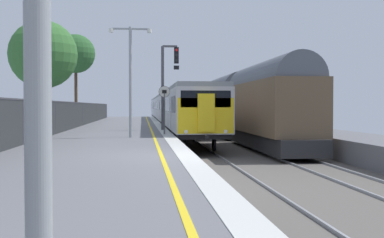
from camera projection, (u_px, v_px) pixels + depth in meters
ground at (259, 174)px, 14.89m from camera, size 17.40×110.00×1.21m
commuter_train_at_platform at (169, 108)px, 54.78m from camera, size 2.83×64.09×3.81m
freight_train_adjacent_track at (244, 103)px, 33.85m from camera, size 2.60×26.26×4.90m
signal_gantry at (167, 77)px, 30.05m from camera, size 1.10×0.24×5.22m
speed_limit_sign at (164, 103)px, 25.59m from camera, size 0.59×0.08×2.53m
platform_lamp_mid at (130, 72)px, 23.02m from camera, size 2.00×0.20×5.21m
background_tree_left at (42, 56)px, 32.06m from camera, size 4.48×4.48×7.12m
background_tree_centre at (75, 55)px, 52.51m from camera, size 4.17×4.17×9.20m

